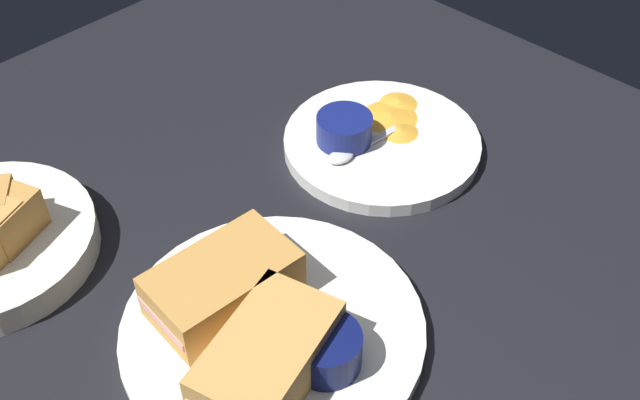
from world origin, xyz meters
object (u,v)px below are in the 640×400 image
(plate_sandwich_main, at_px, (273,330))
(plate_chips_companion, at_px, (382,143))
(ramekin_dark_sauce, at_px, (326,348))
(ramekin_light_gravy, at_px, (344,128))
(spoon_by_dark_ramekin, at_px, (270,343))
(sandwich_half_near, at_px, (223,284))
(spoon_by_gravy_ramekin, at_px, (350,152))
(sandwich_half_far, at_px, (268,358))

(plate_sandwich_main, distance_m, plate_chips_companion, 0.29)
(ramekin_dark_sauce, height_order, ramekin_light_gravy, ramekin_dark_sauce)
(plate_sandwich_main, xyz_separation_m, spoon_by_dark_ramekin, (-0.02, -0.02, 0.01))
(sandwich_half_near, distance_m, spoon_by_gravy_ramekin, 0.24)
(ramekin_light_gravy, bearing_deg, ramekin_dark_sauce, -140.35)
(spoon_by_gravy_ramekin, bearing_deg, sandwich_half_near, -166.15)
(sandwich_half_near, bearing_deg, ramekin_dark_sauce, -81.67)
(sandwich_half_far, distance_m, plate_chips_companion, 0.34)
(spoon_by_dark_ramekin, relative_size, ramekin_light_gravy, 1.51)
(plate_sandwich_main, relative_size, plate_chips_companion, 1.21)
(spoon_by_gravy_ramekin, bearing_deg, ramekin_dark_sauce, -141.95)
(plate_sandwich_main, height_order, plate_chips_companion, same)
(spoon_by_dark_ramekin, bearing_deg, sandwich_half_far, -135.00)
(spoon_by_dark_ramekin, xyz_separation_m, spoon_by_gravy_ramekin, (0.24, 0.12, 0.00))
(sandwich_half_near, bearing_deg, ramekin_light_gravy, 17.75)
(plate_chips_companion, bearing_deg, plate_sandwich_main, -159.33)
(plate_sandwich_main, relative_size, spoon_by_gravy_ramekin, 2.73)
(plate_sandwich_main, height_order, sandwich_half_far, sandwich_half_far)
(sandwich_half_near, height_order, sandwich_half_far, same)
(plate_sandwich_main, distance_m, spoon_by_gravy_ramekin, 0.24)
(sandwich_half_near, xyz_separation_m, ramekin_light_gravy, (0.25, 0.08, -0.01))
(sandwich_half_far, bearing_deg, sandwich_half_near, 73.21)
(ramekin_dark_sauce, height_order, spoon_by_gravy_ramekin, ramekin_dark_sauce)
(plate_sandwich_main, height_order, ramekin_dark_sauce, ramekin_dark_sauce)
(plate_chips_companion, xyz_separation_m, ramekin_light_gravy, (-0.03, 0.03, 0.03))
(ramekin_dark_sauce, distance_m, plate_chips_companion, 0.31)
(sandwich_half_far, bearing_deg, plate_chips_companion, 24.07)
(spoon_by_gravy_ramekin, bearing_deg, plate_sandwich_main, -153.95)
(sandwich_half_near, relative_size, plate_chips_companion, 0.61)
(sandwich_half_near, distance_m, spoon_by_dark_ramekin, 0.07)
(sandwich_half_far, distance_m, ramekin_dark_sauce, 0.05)
(plate_sandwich_main, bearing_deg, spoon_by_dark_ramekin, -139.03)
(sandwich_half_far, bearing_deg, spoon_by_gravy_ramekin, 29.02)
(plate_chips_companion, relative_size, ramekin_light_gravy, 3.56)
(sandwich_half_near, relative_size, spoon_by_dark_ramekin, 1.45)
(plate_chips_companion, bearing_deg, sandwich_half_far, -155.93)
(plate_chips_companion, bearing_deg, spoon_by_dark_ramekin, -157.84)
(sandwich_half_near, distance_m, plate_chips_companion, 0.29)
(plate_sandwich_main, bearing_deg, spoon_by_gravy_ramekin, 26.05)
(ramekin_dark_sauce, distance_m, spoon_by_dark_ramekin, 0.05)
(ramekin_dark_sauce, distance_m, ramekin_light_gravy, 0.30)
(plate_sandwich_main, relative_size, spoon_by_dark_ramekin, 2.85)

